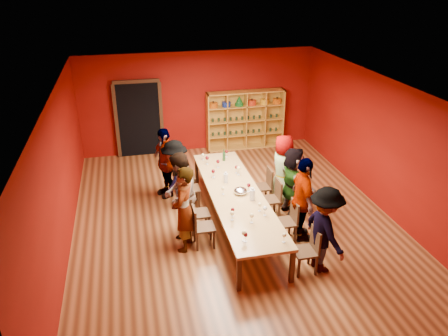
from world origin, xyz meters
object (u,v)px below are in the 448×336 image
(shelving_unit, at_px, (245,117))
(person_left_4, at_px, (165,162))
(chair_person_left_4, at_px, (183,175))
(chair_person_right_1, at_px, (289,219))
(chair_person_left_3, at_px, (187,187))
(person_right_2, at_px, (293,182))
(chair_person_right_2, at_px, (274,197))
(chair_person_right_0, at_px, (309,248))
(person_left_1, at_px, (184,209))
(person_right_1, at_px, (303,200))
(person_left_2, at_px, (179,195))
(chair_person_left_2, at_px, (195,211))
(spittoon_bowl, at_px, (240,191))
(wine_bottle, at_px, (224,156))
(chair_person_right_3, at_px, (265,184))
(person_right_0, at_px, (325,230))
(chair_person_left_1, at_px, (200,225))
(person_right_3, at_px, (283,169))
(tasting_table, at_px, (236,195))
(person_left_3, at_px, (175,175))

(shelving_unit, bearing_deg, person_left_4, -136.00)
(chair_person_left_4, xyz_separation_m, chair_person_right_1, (1.82, -2.55, 0.00))
(chair_person_left_3, xyz_separation_m, person_right_2, (2.26, -0.93, 0.32))
(chair_person_right_2, bearing_deg, chair_person_right_0, -90.00)
(person_left_1, height_order, person_right_1, person_right_1)
(chair_person_right_2, bearing_deg, person_left_1, -159.74)
(person_left_2, bearing_deg, chair_person_left_4, -170.77)
(chair_person_left_3, bearing_deg, person_right_1, -42.35)
(chair_person_left_2, relative_size, chair_person_right_2, 1.00)
(person_left_4, relative_size, spittoon_bowl, 6.04)
(person_right_2, distance_m, spittoon_bowl, 1.27)
(person_right_1, height_order, wine_bottle, person_right_1)
(chair_person_right_2, relative_size, chair_person_right_3, 1.00)
(person_left_4, relative_size, person_right_0, 1.03)
(person_right_0, height_order, chair_person_right_3, person_right_0)
(chair_person_left_4, relative_size, person_left_4, 0.51)
(chair_person_left_1, distance_m, chair_person_left_4, 2.36)
(person_left_1, xyz_separation_m, person_left_2, (-0.01, 0.55, 0.02))
(chair_person_right_2, height_order, chair_person_right_3, same)
(chair_person_right_3, bearing_deg, spittoon_bowl, -136.05)
(person_left_1, bearing_deg, wine_bottle, 174.11)
(person_right_0, bearing_deg, chair_person_right_3, -2.48)
(shelving_unit, relative_size, person_right_3, 1.42)
(chair_person_right_1, height_order, chair_person_right_2, same)
(chair_person_right_2, xyz_separation_m, chair_person_right_3, (0.00, 0.63, 0.00))
(tasting_table, relative_size, chair_person_left_1, 5.06)
(tasting_table, xyz_separation_m, chair_person_right_2, (0.91, 0.10, -0.20))
(chair_person_right_0, height_order, person_right_0, person_right_0)
(person_left_3, bearing_deg, tasting_table, 68.09)
(person_right_1, distance_m, person_right_3, 1.62)
(spittoon_bowl, bearing_deg, person_left_1, -154.29)
(chair_person_right_2, bearing_deg, spittoon_bowl, -169.26)
(person_right_0, bearing_deg, tasting_table, 23.34)
(chair_person_right_2, xyz_separation_m, wine_bottle, (-0.77, 1.65, 0.37))
(person_right_3, bearing_deg, person_right_2, 171.15)
(person_left_4, bearing_deg, chair_person_left_3, 11.82)
(person_right_2, bearing_deg, chair_person_left_2, 92.74)
(chair_person_left_2, xyz_separation_m, chair_person_left_3, (0.00, 1.16, 0.00))
(shelving_unit, bearing_deg, spittoon_bowl, -106.62)
(chair_person_right_2, bearing_deg, person_left_4, 144.95)
(chair_person_left_1, height_order, person_left_3, person_left_3)
(chair_person_left_2, distance_m, spittoon_bowl, 1.06)
(person_left_2, relative_size, person_right_3, 1.09)
(tasting_table, bearing_deg, chair_person_left_1, -143.14)
(spittoon_bowl, bearing_deg, shelving_unit, 73.38)
(chair_person_left_2, relative_size, person_left_4, 0.51)
(chair_person_left_4, distance_m, person_right_0, 4.17)
(chair_person_right_1, bearing_deg, wine_bottle, 106.27)
(chair_person_right_3, bearing_deg, person_left_2, -157.88)
(person_right_0, height_order, wine_bottle, person_right_0)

